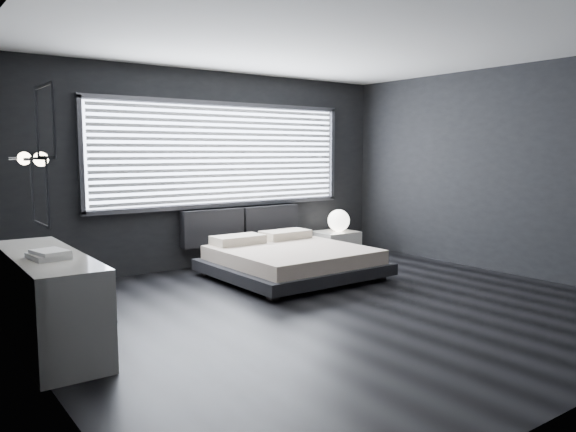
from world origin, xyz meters
TOP-DOWN VIEW (x-y plane):
  - room at (0.00, 0.00)m, footprint 6.04×6.00m
  - window at (0.20, 2.70)m, footprint 4.14×0.09m
  - headboard at (0.46, 2.64)m, footprint 1.96×0.16m
  - sconce_near at (-2.88, 0.05)m, footprint 0.18×0.11m
  - sconce_far at (-2.88, 0.65)m, footprint 0.18×0.11m
  - wall_art_upper at (-2.98, -0.55)m, footprint 0.01×0.48m
  - wall_art_lower at (-2.98, -0.30)m, footprint 0.01×0.48m
  - bed at (0.46, 1.42)m, footprint 2.01×1.92m
  - nightstand at (2.00, 2.30)m, footprint 0.66×0.55m
  - orb_lamp at (2.04, 2.28)m, footprint 0.35×0.35m
  - dresser at (-2.78, 0.54)m, footprint 0.59×2.00m
  - book_stack at (-2.80, 0.28)m, footprint 0.30×0.38m

SIDE VIEW (x-z plane):
  - nightstand at x=2.00m, z-range 0.00..0.38m
  - bed at x=0.46m, z-range -0.02..0.50m
  - dresser at x=-2.78m, z-range 0.00..0.80m
  - orb_lamp at x=2.04m, z-range 0.38..0.73m
  - headboard at x=0.46m, z-range 0.31..0.83m
  - book_stack at x=-2.80m, z-range 0.79..0.86m
  - wall_art_lower at x=-2.98m, z-range 1.14..1.62m
  - room at x=0.00m, z-range 0.00..2.80m
  - sconce_near at x=-2.88m, z-range 1.55..1.66m
  - sconce_far at x=-2.88m, z-range 1.55..1.66m
  - window at x=0.20m, z-range 0.85..2.37m
  - wall_art_upper at x=-2.98m, z-range 1.61..2.09m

